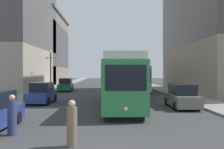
% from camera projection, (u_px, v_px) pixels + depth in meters
% --- Properties ---
extents(sidewalk_left, '(3.06, 120.00, 0.15)m').
position_uv_depth(sidewalk_left, '(59.00, 86.00, 47.05)').
color(sidewalk_left, gray).
rests_on(sidewalk_left, ground).
extents(sidewalk_right, '(3.06, 120.00, 0.15)m').
position_uv_depth(sidewalk_right, '(152.00, 86.00, 47.54)').
color(sidewalk_right, gray).
rests_on(sidewalk_right, ground).
extents(streetcar, '(2.64, 14.40, 3.89)m').
position_uv_depth(streetcar, '(118.00, 80.00, 20.83)').
color(streetcar, black).
rests_on(streetcar, ground).
extents(transit_bus, '(2.72, 12.77, 3.45)m').
position_uv_depth(transit_bus, '(134.00, 77.00, 37.01)').
color(transit_bus, black).
rests_on(transit_bus, ground).
extents(parked_car_left_near, '(2.00, 4.65, 1.82)m').
position_uv_depth(parked_car_left_near, '(66.00, 85.00, 36.60)').
color(parked_car_left_near, black).
rests_on(parked_car_left_near, ground).
extents(parked_car_left_mid, '(1.99, 4.28, 1.82)m').
position_uv_depth(parked_car_left_mid, '(42.00, 94.00, 22.71)').
color(parked_car_left_mid, black).
rests_on(parked_car_left_mid, ground).
extents(parked_car_right_far, '(1.99, 4.66, 1.82)m').
position_uv_depth(parked_car_right_far, '(182.00, 97.00, 19.81)').
color(parked_car_right_far, black).
rests_on(parked_car_right_far, ground).
extents(pedestrian_crossing_near, '(0.40, 0.40, 1.77)m').
position_uv_depth(pedestrian_crossing_near, '(12.00, 116.00, 11.29)').
color(pedestrian_crossing_near, navy).
rests_on(pedestrian_crossing_near, ground).
extents(pedestrian_crossing_far, '(0.39, 0.39, 1.73)m').
position_uv_depth(pedestrian_crossing_far, '(72.00, 125.00, 9.56)').
color(pedestrian_crossing_far, '#6B5B4C').
rests_on(pedestrian_crossing_far, ground).
extents(lamp_post_left_far, '(1.41, 0.36, 5.47)m').
position_uv_depth(lamp_post_left_far, '(51.00, 64.00, 35.53)').
color(lamp_post_left_far, '#333338').
rests_on(lamp_post_left_far, sidewalk_left).
extents(building_left_corner, '(13.46, 22.08, 25.98)m').
position_uv_depth(building_left_corner, '(3.00, 6.00, 41.68)').
color(building_left_corner, '#A89E8E').
rests_on(building_left_corner, ground).
extents(building_left_midblock, '(11.62, 21.35, 15.70)m').
position_uv_depth(building_left_midblock, '(38.00, 49.00, 59.65)').
color(building_left_midblock, slate).
rests_on(building_left_midblock, ground).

